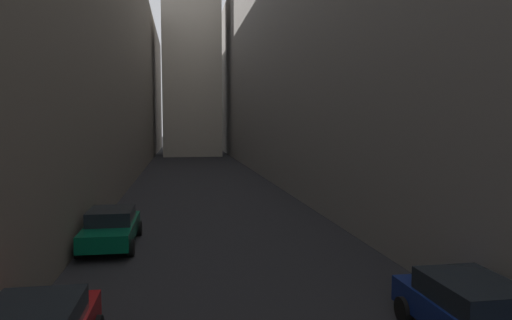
% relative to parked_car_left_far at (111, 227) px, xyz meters
% --- Properties ---
extents(ground_plane, '(264.00, 264.00, 0.00)m').
position_rel_parked_car_left_far_xyz_m(ground_plane, '(4.40, 21.17, -0.74)').
color(ground_plane, black).
extents(building_block_left, '(11.36, 108.00, 20.37)m').
position_rel_parked_car_left_far_xyz_m(building_block_left, '(-6.78, 23.17, 9.44)').
color(building_block_left, '#60594F').
rests_on(building_block_left, ground).
extents(building_block_right, '(10.09, 108.00, 23.84)m').
position_rel_parked_car_left_far_xyz_m(building_block_right, '(14.94, 23.17, 11.17)').
color(building_block_right, slate).
rests_on(building_block_right, ground).
extents(parked_car_left_far, '(2.01, 4.58, 1.44)m').
position_rel_parked_car_left_far_xyz_m(parked_car_left_far, '(0.00, 0.00, 0.00)').
color(parked_car_left_far, '#05472D').
rests_on(parked_car_left_far, ground).
extents(parked_car_right_third, '(1.97, 4.13, 1.43)m').
position_rel_parked_car_left_far_xyz_m(parked_car_right_third, '(8.80, -9.60, 0.01)').
color(parked_car_right_third, navy).
rests_on(parked_car_right_third, ground).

